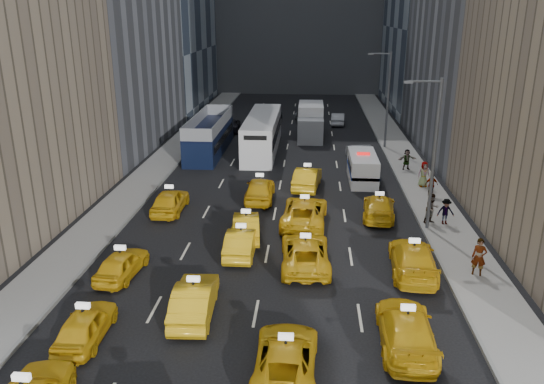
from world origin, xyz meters
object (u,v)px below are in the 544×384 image
(nypd_van, at_px, (363,168))
(box_truck, at_px, (311,122))
(pedestrian_0, at_px, (479,257))
(city_bus, at_px, (262,134))
(double_decker, at_px, (210,134))

(nypd_van, height_order, box_truck, box_truck)
(box_truck, xyz_separation_m, pedestrian_0, (8.35, -30.03, -0.55))
(nypd_van, relative_size, pedestrian_0, 2.76)
(city_bus, bearing_deg, box_truck, 51.47)
(double_decker, bearing_deg, nypd_van, -35.74)
(city_bus, height_order, box_truck, box_truck)
(double_decker, bearing_deg, pedestrian_0, -57.95)
(nypd_van, distance_m, double_decker, 15.51)
(nypd_van, bearing_deg, pedestrian_0, -74.71)
(city_bus, relative_size, box_truck, 1.72)
(box_truck, bearing_deg, double_decker, -137.80)
(nypd_van, xyz_separation_m, city_bus, (-8.50, 8.64, 0.64))
(box_truck, relative_size, pedestrian_0, 3.97)
(city_bus, height_order, pedestrian_0, city_bus)
(city_bus, distance_m, pedestrian_0, 27.22)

